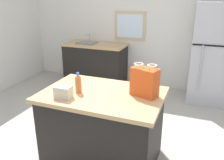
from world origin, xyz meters
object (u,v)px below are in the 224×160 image
Objects in this scene: refrigerator at (215,54)px; shopping_bag at (145,82)px; kitchen_island at (103,127)px; bottle at (78,84)px; small_box at (63,92)px.

refrigerator is 2.33m from shopping_bag.
shopping_bag reaches higher than kitchen_island.
shopping_bag reaches higher than bottle.
bottle is at bearing 68.37° from small_box.
small_box is (-1.52, -2.57, 0.04)m from refrigerator.
refrigerator is at bearing 59.44° from small_box.
small_box is at bearing -154.28° from shopping_bag.
bottle is at bearing -165.31° from shopping_bag.
kitchen_island is at bearing -117.49° from refrigerator.
bottle reaches higher than small_box.
refrigerator is 10.21× the size of small_box.
shopping_bag is 0.86m from small_box.
kitchen_island is 7.68× the size of small_box.
shopping_bag is at bearing -108.71° from refrigerator.
kitchen_island is 0.75m from shopping_bag.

